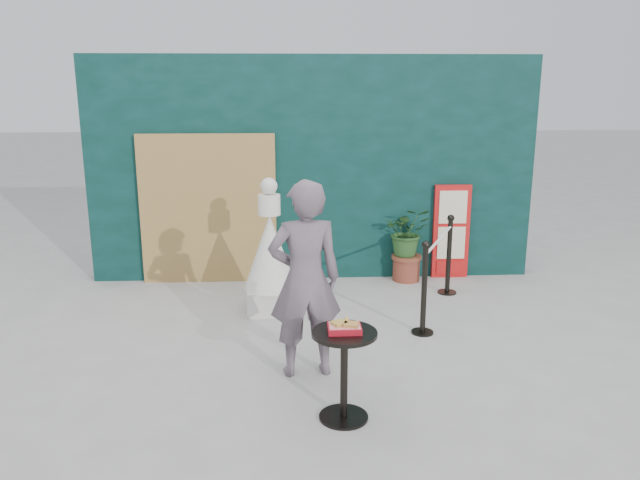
{
  "coord_description": "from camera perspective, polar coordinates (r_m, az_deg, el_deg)",
  "views": [
    {
      "loc": [
        -0.34,
        -5.27,
        2.64
      ],
      "look_at": [
        0.0,
        1.2,
        1.0
      ],
      "focal_mm": 35.0,
      "sensor_mm": 36.0,
      "label": 1
    }
  ],
  "objects": [
    {
      "name": "cafe_table",
      "position": [
        5.03,
        2.22,
        -11.02
      ],
      "size": [
        0.52,
        0.52,
        0.75
      ],
      "color": "black",
      "rests_on": "ground"
    },
    {
      "name": "woman",
      "position": [
        5.64,
        -1.38,
        -3.62
      ],
      "size": [
        0.72,
        0.52,
        1.83
      ],
      "primitive_type": "imported",
      "rotation": [
        0.0,
        0.0,
        3.27
      ],
      "color": "slate",
      "rests_on": "ground"
    },
    {
      "name": "ground",
      "position": [
        5.91,
        0.62,
        -12.35
      ],
      "size": [
        60.0,
        60.0,
        0.0
      ],
      "primitive_type": "plane",
      "color": "#ADAAA5",
      "rests_on": "ground"
    },
    {
      "name": "food_basket",
      "position": [
        4.92,
        2.28,
        -7.96
      ],
      "size": [
        0.26,
        0.19,
        0.11
      ],
      "color": "red",
      "rests_on": "cafe_table"
    },
    {
      "name": "planter",
      "position": [
        8.52,
        7.98,
        0.16
      ],
      "size": [
        0.6,
        0.52,
        1.02
      ],
      "color": "brown",
      "rests_on": "ground"
    },
    {
      "name": "menu_board",
      "position": [
        8.76,
        11.9,
        0.75
      ],
      "size": [
        0.5,
        0.07,
        1.3
      ],
      "color": "red",
      "rests_on": "ground"
    },
    {
      "name": "bamboo_fence",
      "position": [
        8.44,
        -10.17,
        2.77
      ],
      "size": [
        1.8,
        0.08,
        2.0
      ],
      "primitive_type": "cube",
      "color": "tan",
      "rests_on": "ground"
    },
    {
      "name": "back_wall",
      "position": [
        8.51,
        -0.69,
        6.49
      ],
      "size": [
        6.0,
        0.3,
        3.0
      ],
      "primitive_type": "cube",
      "color": "black",
      "rests_on": "ground"
    },
    {
      "name": "stanchion_barrier",
      "position": [
        7.43,
        10.7,
        -2.84
      ],
      "size": [
        0.84,
        1.54,
        1.03
      ],
      "color": "black",
      "rests_on": "ground"
    },
    {
      "name": "statue",
      "position": [
        7.29,
        -4.56,
        -1.66
      ],
      "size": [
        0.62,
        0.62,
        1.6
      ],
      "color": "silver",
      "rests_on": "ground"
    }
  ]
}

